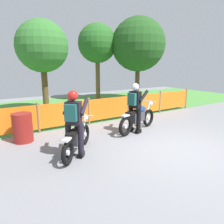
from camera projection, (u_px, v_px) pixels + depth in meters
ground at (176, 149)px, 5.84m from camera, size 24.00×24.00×0.02m
grass_verge at (76, 107)px, 11.62m from camera, size 24.00×7.06×0.01m
barrier_fence at (110, 108)px, 8.60m from camera, size 9.61×0.08×1.05m
tree_leftmost at (42, 47)px, 9.63m from camera, size 2.40×2.40×4.31m
tree_near_left at (97, 44)px, 13.14m from camera, size 2.44×2.44×4.80m
tree_near_right at (138, 45)px, 12.99m from camera, size 3.32×3.32×5.16m
motorcycle_lead at (138, 117)px, 7.32m from camera, size 2.05×0.87×1.00m
motorcycle_trailing at (77, 137)px, 5.45m from camera, size 1.38×1.48×0.91m
rider_lead at (135, 105)px, 7.05m from camera, size 0.76×0.66×1.69m
rider_trailing at (74, 120)px, 5.14m from camera, size 0.76×0.77×1.69m
oil_drum at (23, 128)px, 6.28m from camera, size 0.58×0.58×0.88m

